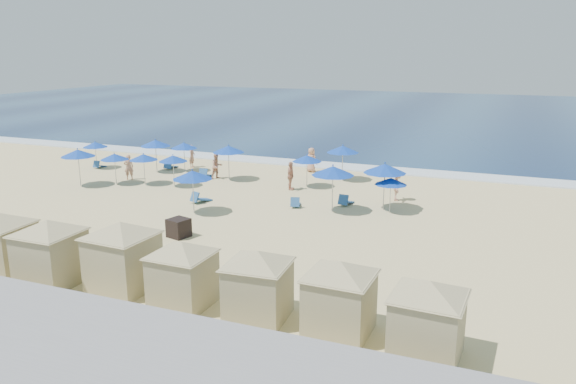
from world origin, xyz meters
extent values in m
plane|color=beige|center=(0.00, 0.00, 0.00)|extent=(160.00, 160.00, 0.00)
cube|color=#0E254D|center=(0.00, 55.00, 0.03)|extent=(160.00, 80.00, 0.06)
cube|color=white|center=(0.00, 15.50, 0.04)|extent=(160.00, 2.50, 0.08)
cube|color=black|center=(0.85, -3.24, 0.45)|extent=(1.09, 1.09, 0.89)
cube|color=tan|center=(-3.27, -9.57, 0.99)|extent=(2.09, 2.09, 1.97)
cube|color=tan|center=(-3.27, -9.57, 1.97)|extent=(2.19, 2.19, 0.08)
cube|color=tan|center=(-0.59, -9.77, 1.02)|extent=(2.06, 2.06, 2.04)
cube|color=tan|center=(-0.59, -9.77, 2.04)|extent=(2.16, 2.16, 0.08)
pyramid|color=tan|center=(-0.59, -9.77, 2.55)|extent=(4.47, 4.47, 0.51)
cube|color=tan|center=(2.28, -9.16, 1.05)|extent=(2.22, 2.22, 2.10)
cube|color=tan|center=(2.28, -9.16, 2.10)|extent=(2.33, 2.33, 0.08)
pyramid|color=tan|center=(2.28, -9.16, 2.63)|extent=(4.60, 4.60, 0.53)
cube|color=tan|center=(5.08, -9.49, 0.94)|extent=(1.90, 1.90, 1.88)
cube|color=tan|center=(5.08, -9.49, 1.88)|extent=(2.00, 2.00, 0.08)
pyramid|color=tan|center=(5.08, -9.49, 2.34)|extent=(4.11, 4.11, 0.47)
cube|color=tan|center=(7.93, -9.39, 0.95)|extent=(2.04, 2.04, 1.90)
cube|color=tan|center=(7.93, -9.39, 1.90)|extent=(2.14, 2.14, 0.08)
pyramid|color=tan|center=(7.93, -9.39, 2.38)|extent=(4.16, 4.16, 0.48)
cube|color=tan|center=(10.72, -9.36, 0.96)|extent=(1.98, 1.98, 1.93)
cube|color=tan|center=(10.72, -9.36, 1.93)|extent=(2.08, 2.08, 0.08)
pyramid|color=tan|center=(10.72, -9.36, 2.41)|extent=(4.22, 4.22, 0.48)
cube|color=tan|center=(13.49, -9.82, 0.96)|extent=(2.01, 2.01, 1.92)
cube|color=tan|center=(13.49, -9.82, 1.92)|extent=(2.12, 2.12, 0.08)
pyramid|color=tan|center=(13.49, -9.82, 2.40)|extent=(4.20, 4.20, 0.48)
cylinder|color=#A5A8AD|center=(-13.70, 8.09, 0.83)|extent=(0.04, 0.04, 1.66)
cone|color=#0F3CAA|center=(-13.70, 8.09, 1.81)|extent=(1.83, 1.83, 0.39)
sphere|color=#0F3CAA|center=(-13.70, 8.09, 2.05)|extent=(0.07, 0.07, 0.07)
cylinder|color=#A5A8AD|center=(-9.02, 4.49, 0.85)|extent=(0.04, 0.04, 1.69)
cone|color=#0F3CAA|center=(-9.02, 4.49, 1.85)|extent=(1.87, 1.87, 0.40)
sphere|color=#0F3CAA|center=(-9.02, 4.49, 2.10)|extent=(0.07, 0.07, 0.07)
cylinder|color=#A5A8AD|center=(-8.74, 8.70, 0.98)|extent=(0.05, 0.05, 1.96)
cone|color=#0F3CAA|center=(-8.74, 8.70, 2.14)|extent=(2.17, 2.17, 0.46)
sphere|color=#0F3CAA|center=(-8.74, 8.70, 2.42)|extent=(0.08, 0.08, 0.08)
cylinder|color=#A5A8AD|center=(-7.17, 5.12, 0.85)|extent=(0.04, 0.04, 1.69)
cone|color=#0F3CAA|center=(-7.17, 5.12, 1.85)|extent=(1.87, 1.87, 0.40)
sphere|color=#0F3CAA|center=(-7.17, 5.12, 2.09)|extent=(0.07, 0.07, 0.07)
cylinder|color=#A5A8AD|center=(-6.96, 9.67, 0.88)|extent=(0.05, 0.05, 1.75)
cone|color=#0F3CAA|center=(-6.96, 9.67, 1.92)|extent=(1.94, 1.94, 0.42)
sphere|color=#0F3CAA|center=(-6.96, 9.67, 2.17)|extent=(0.07, 0.07, 0.07)
cylinder|color=#A5A8AD|center=(-5.06, 5.38, 0.85)|extent=(0.04, 0.04, 1.71)
cone|color=#0F3CAA|center=(-5.06, 5.38, 1.87)|extent=(1.89, 1.89, 0.40)
sphere|color=#0F3CAA|center=(-5.06, 5.38, 2.11)|extent=(0.07, 0.07, 0.07)
cylinder|color=#A5A8AD|center=(-0.60, 0.50, 0.98)|extent=(0.05, 0.05, 1.97)
cone|color=#0F3CAA|center=(-0.60, 0.50, 2.15)|extent=(2.17, 2.17, 0.47)
sphere|color=#0F3CAA|center=(-0.60, 0.50, 2.43)|extent=(0.08, 0.08, 0.08)
cylinder|color=#A5A8AD|center=(3.07, 8.45, 0.87)|extent=(0.05, 0.05, 1.75)
cone|color=#0F3CAA|center=(3.07, 8.45, 1.91)|extent=(1.93, 1.93, 0.41)
sphere|color=#0F3CAA|center=(3.07, 8.45, 2.16)|extent=(0.07, 0.07, 0.07)
cylinder|color=#A5A8AD|center=(6.35, 3.60, 1.07)|extent=(0.06, 0.06, 2.13)
cone|color=#0F3CAA|center=(6.35, 3.60, 2.33)|extent=(2.35, 2.35, 0.50)
sphere|color=#0F3CAA|center=(6.35, 3.60, 2.63)|extent=(0.09, 0.09, 0.09)
cylinder|color=#A5A8AD|center=(4.63, 11.20, 0.99)|extent=(0.05, 0.05, 1.99)
cone|color=#0F3CAA|center=(4.63, 11.20, 2.17)|extent=(2.20, 2.20, 0.47)
sphere|color=#0F3CAA|center=(4.63, 11.20, 2.46)|extent=(0.08, 0.08, 0.08)
cylinder|color=#A5A8AD|center=(8.88, 5.08, 1.08)|extent=(0.06, 0.06, 2.16)
cone|color=#0F3CAA|center=(8.88, 5.08, 2.36)|extent=(2.39, 2.39, 0.51)
sphere|color=#0F3CAA|center=(8.88, 5.08, 2.68)|extent=(0.09, 0.09, 0.09)
cylinder|color=#A5A8AD|center=(9.33, 4.66, 0.81)|extent=(0.04, 0.04, 1.62)
cone|color=#0F3CAA|center=(9.33, 4.66, 1.77)|extent=(1.79, 1.79, 0.38)
sphere|color=#0F3CAA|center=(9.33, 4.66, 2.00)|extent=(0.07, 0.07, 0.07)
cylinder|color=#A5A8AD|center=(-10.88, 3.20, 1.00)|extent=(0.05, 0.05, 2.00)
cone|color=#0F3CAA|center=(-10.88, 3.20, 2.19)|extent=(2.21, 2.21, 0.47)
sphere|color=#0F3CAA|center=(-10.88, 3.20, 2.48)|extent=(0.08, 0.08, 0.08)
cylinder|color=#A5A8AD|center=(-2.60, 8.40, 0.98)|extent=(0.05, 0.05, 1.97)
cone|color=#0F3CAA|center=(-2.60, 8.40, 2.15)|extent=(2.18, 2.18, 0.47)
sphere|color=#0F3CAA|center=(-2.60, 8.40, 2.44)|extent=(0.08, 0.08, 0.08)
cube|color=#275791|center=(-13.65, 8.38, 0.14)|extent=(0.59, 1.09, 0.29)
cube|color=#275791|center=(-13.61, 7.93, 0.35)|extent=(0.52, 0.33, 0.51)
cube|color=#275791|center=(-8.44, 10.11, 0.17)|extent=(0.77, 1.35, 0.35)
cube|color=#275791|center=(-8.37, 9.58, 0.43)|extent=(0.64, 0.43, 0.62)
cube|color=#275791|center=(-4.49, 8.52, 0.17)|extent=(0.75, 1.31, 0.34)
cube|color=#275791|center=(-4.42, 8.00, 0.42)|extent=(0.63, 0.42, 0.61)
cube|color=#275791|center=(-1.40, 2.67, 0.16)|extent=(0.95, 1.34, 0.34)
cube|color=#275791|center=(-1.57, 2.19, 0.41)|extent=(0.65, 0.51, 0.59)
cube|color=#275791|center=(4.06, 3.91, 0.15)|extent=(0.81, 1.20, 0.30)
cube|color=#275791|center=(4.19, 3.47, 0.37)|extent=(0.58, 0.44, 0.53)
cube|color=#275791|center=(6.66, 5.35, 0.16)|extent=(0.67, 1.25, 0.33)
cube|color=#275791|center=(6.61, 4.84, 0.40)|extent=(0.59, 0.38, 0.58)
imported|color=tan|center=(-9.05, 5.91, 0.87)|extent=(0.75, 0.75, 1.75)
imported|color=tan|center=(-3.58, 8.45, 0.86)|extent=(0.99, 1.06, 1.73)
imported|color=tan|center=(2.35, 7.38, 0.91)|extent=(0.58, 1.12, 1.82)
imported|color=tan|center=(9.18, 7.34, 0.92)|extent=(0.89, 1.30, 1.85)
imported|color=tan|center=(1.74, 13.00, 0.89)|extent=(0.98, 0.75, 1.79)
imported|color=tan|center=(-7.24, 11.15, 0.86)|extent=(0.50, 0.68, 1.71)
camera|label=1|loc=(15.31, -24.94, 8.73)|focal=35.00mm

